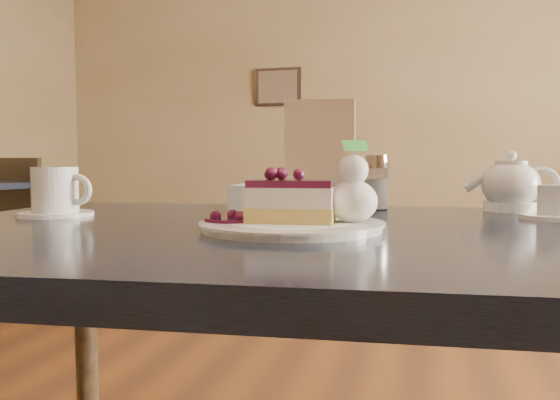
% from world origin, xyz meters
% --- Properties ---
extents(main_table, '(1.34, 0.95, 0.79)m').
position_xyz_m(main_table, '(-0.19, 0.09, 0.71)').
color(main_table, black).
rests_on(main_table, ground).
extents(dessert_plate, '(0.27, 0.27, 0.01)m').
position_xyz_m(dessert_plate, '(-0.19, 0.04, 0.80)').
color(dessert_plate, white).
rests_on(dessert_plate, main_table).
extents(cheesecake_slice, '(0.13, 0.10, 0.06)m').
position_xyz_m(cheesecake_slice, '(-0.19, 0.04, 0.84)').
color(cheesecake_slice, '#EBC860').
rests_on(cheesecake_slice, dessert_plate).
extents(whipped_cream, '(0.07, 0.07, 0.07)m').
position_xyz_m(whipped_cream, '(-0.10, 0.06, 0.84)').
color(whipped_cream, white).
rests_on(whipped_cream, dessert_plate).
extents(berry_sauce, '(0.08, 0.08, 0.01)m').
position_xyz_m(berry_sauce, '(-0.28, 0.02, 0.81)').
color(berry_sauce, '#470F30').
rests_on(berry_sauce, dessert_plate).
extents(coffee_set, '(0.15, 0.14, 0.09)m').
position_xyz_m(coffee_set, '(-0.67, 0.13, 0.84)').
color(coffee_set, white).
rests_on(coffee_set, main_table).
extents(tea_set, '(0.23, 0.27, 0.11)m').
position_xyz_m(tea_set, '(0.19, 0.43, 0.84)').
color(tea_set, white).
rests_on(tea_set, main_table).
extents(menu_card, '(0.15, 0.04, 0.23)m').
position_xyz_m(menu_card, '(-0.21, 0.39, 0.91)').
color(menu_card, beige).
rests_on(menu_card, main_table).
extents(sugar_shaker, '(0.06, 0.06, 0.12)m').
position_xyz_m(sugar_shaker, '(-0.10, 0.42, 0.85)').
color(sugar_shaker, white).
rests_on(sugar_shaker, main_table).
extents(napkin_stack, '(0.14, 0.14, 0.05)m').
position_xyz_m(napkin_stack, '(-0.33, 0.38, 0.82)').
color(napkin_stack, white).
rests_on(napkin_stack, main_table).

